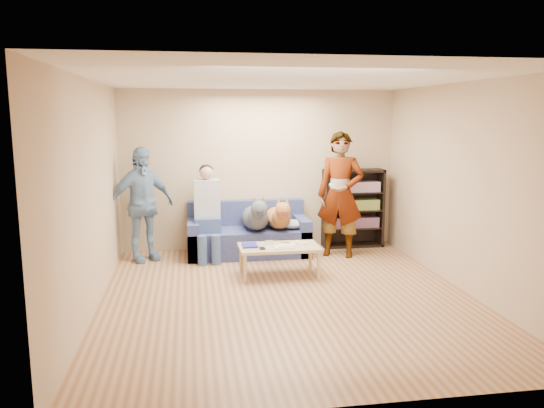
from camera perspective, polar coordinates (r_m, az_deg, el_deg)
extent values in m
plane|color=#8F5E3C|center=(6.58, 1.65, -9.93)|extent=(5.00, 5.00, 0.00)
plane|color=white|center=(6.21, 1.77, 13.30)|extent=(5.00, 5.00, 0.00)
plane|color=tan|center=(8.72, -1.33, 3.68)|extent=(4.50, 0.00, 4.50)
plane|color=tan|center=(3.88, 8.54, -3.90)|extent=(4.50, 0.00, 4.50)
plane|color=tan|center=(6.26, -18.99, 0.82)|extent=(0.00, 5.00, 5.00)
plane|color=tan|center=(7.03, 20.04, 1.68)|extent=(0.00, 5.00, 5.00)
ellipsoid|color=#A1A1A5|center=(8.35, 2.21, -2.17)|extent=(0.39, 0.33, 0.14)
imported|color=gray|center=(8.28, 7.35, 1.01)|extent=(0.84, 0.71, 1.95)
imported|color=#7CA0C6|center=(8.21, -13.86, -0.03)|extent=(1.09, 0.85, 1.73)
cube|color=white|center=(8.01, 6.40, 2.05)|extent=(0.05, 0.13, 0.03)
cube|color=#1B2398|center=(7.28, -2.41, -4.46)|extent=(0.20, 0.26, 0.03)
cube|color=silver|center=(7.20, 1.30, -4.65)|extent=(0.26, 0.20, 0.02)
cube|color=beige|center=(7.22, 1.51, -4.50)|extent=(0.22, 0.17, 0.01)
cube|color=silver|center=(7.38, -0.31, -4.15)|extent=(0.11, 0.06, 0.05)
cube|color=white|center=(7.43, 2.78, -4.15)|extent=(0.04, 0.13, 0.03)
cube|color=white|center=(7.37, 3.51, -4.27)|extent=(0.09, 0.06, 0.03)
cylinder|color=silver|center=(7.30, 2.35, -4.43)|extent=(0.07, 0.07, 0.02)
cylinder|color=white|center=(7.38, 2.23, -4.28)|extent=(0.07, 0.07, 0.02)
cylinder|color=orange|center=(7.13, 0.83, -4.82)|extent=(0.13, 0.06, 0.01)
cylinder|color=black|center=(7.48, 1.45, -4.13)|extent=(0.13, 0.08, 0.01)
cube|color=black|center=(7.13, -1.05, -4.78)|extent=(0.07, 0.12, 0.02)
cube|color=#515B93|center=(8.43, -2.58, -4.06)|extent=(1.90, 0.85, 0.42)
cube|color=#515B93|center=(8.67, -2.85, -0.90)|extent=(1.90, 0.18, 0.40)
cube|color=#515B93|center=(8.36, -8.46, -3.70)|extent=(0.18, 0.85, 0.58)
cube|color=#515B93|center=(8.55, 3.16, -3.32)|extent=(0.18, 0.85, 0.58)
cube|color=#40548E|center=(8.24, -6.93, -2.16)|extent=(0.40, 0.38, 0.22)
cylinder|color=#3E5689|center=(7.90, -7.50, -5.07)|extent=(0.14, 0.14, 0.47)
cylinder|color=#3B4D82|center=(7.91, -6.05, -5.02)|extent=(0.14, 0.14, 0.47)
cube|color=#AAAAAE|center=(8.27, -7.01, 0.63)|extent=(0.40, 0.24, 0.58)
sphere|color=tan|center=(8.21, -7.07, 3.39)|extent=(0.21, 0.21, 0.21)
ellipsoid|color=black|center=(8.24, -7.08, 3.62)|extent=(0.22, 0.22, 0.19)
ellipsoid|color=#4D5158|center=(8.32, -1.84, -1.49)|extent=(0.41, 0.86, 0.36)
sphere|color=#4C4E56|center=(7.99, -1.56, -1.34)|extent=(0.31, 0.31, 0.31)
sphere|color=#51535B|center=(7.79, -1.40, -0.55)|extent=(0.25, 0.25, 0.25)
cube|color=black|center=(7.68, -1.27, -0.98)|extent=(0.08, 0.12, 0.07)
cone|color=#4D4E58|center=(7.79, -1.92, 0.42)|extent=(0.08, 0.08, 0.12)
cone|color=#46484F|center=(7.81, -0.92, 0.44)|extent=(0.08, 0.08, 0.12)
cylinder|color=#484851|center=(8.74, -2.19, -1.19)|extent=(0.05, 0.28, 0.16)
ellipsoid|color=#A77233|center=(8.39, 0.63, -1.50)|extent=(0.38, 0.79, 0.33)
sphere|color=#AD6334|center=(8.09, 0.98, -1.36)|extent=(0.29, 0.29, 0.29)
sphere|color=#B26636|center=(7.91, 1.19, -0.65)|extent=(0.23, 0.23, 0.23)
cube|color=#5A2A1E|center=(7.80, 1.33, -1.03)|extent=(0.07, 0.11, 0.07)
cone|color=#C26A3B|center=(7.90, 0.71, 0.23)|extent=(0.07, 0.07, 0.11)
cone|color=#B67637|center=(7.92, 1.61, 0.25)|extent=(0.07, 0.07, 0.11)
cylinder|color=#C5633C|center=(8.77, 0.20, -1.22)|extent=(0.04, 0.26, 0.15)
cube|color=tan|center=(7.29, 0.77, -4.68)|extent=(1.10, 0.60, 0.04)
cylinder|color=tan|center=(7.04, -2.93, -6.99)|extent=(0.05, 0.05, 0.38)
cylinder|color=#D9C385|center=(7.21, 5.05, -6.62)|extent=(0.05, 0.05, 0.38)
cylinder|color=tan|center=(7.52, -3.33, -5.91)|extent=(0.05, 0.05, 0.38)
cylinder|color=#D7BD84|center=(7.68, 4.15, -5.59)|extent=(0.05, 0.05, 0.38)
cube|color=black|center=(8.84, 5.74, -0.54)|extent=(0.04, 0.34, 1.30)
cube|color=black|center=(9.13, 11.58, -0.37)|extent=(0.04, 0.34, 1.30)
cube|color=black|center=(8.88, 8.81, 3.55)|extent=(1.00, 0.34, 0.04)
cube|color=black|center=(9.10, 8.60, -4.36)|extent=(1.00, 0.34, 0.04)
cube|color=black|center=(9.12, 8.40, -0.28)|extent=(1.00, 0.02, 1.30)
cube|color=black|center=(9.03, 8.65, -2.52)|extent=(0.94, 0.32, 0.03)
cube|color=black|center=(8.97, 8.70, -0.64)|extent=(0.94, 0.32, 0.02)
cube|color=black|center=(8.93, 8.75, 1.25)|extent=(0.94, 0.32, 0.02)
cube|color=#B23333|center=(8.99, 8.70, -1.94)|extent=(0.84, 0.24, 0.17)
cube|color=gold|center=(8.94, 8.75, -0.05)|extent=(0.84, 0.24, 0.17)
cube|color=#994C99|center=(8.89, 8.80, 1.85)|extent=(0.84, 0.24, 0.17)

